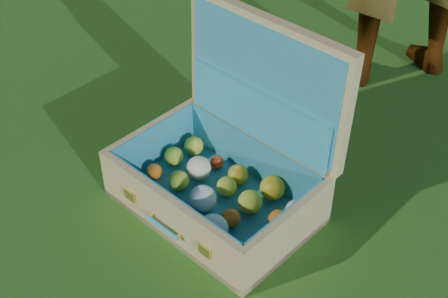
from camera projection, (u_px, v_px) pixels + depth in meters
ground at (265, 223)px, 1.86m from camera, size 60.00×60.00×0.00m
stray_ball at (113, 170)px, 2.00m from camera, size 0.07×0.07×0.07m
suitcase at (231, 158)px, 1.85m from camera, size 0.70×0.62×0.56m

